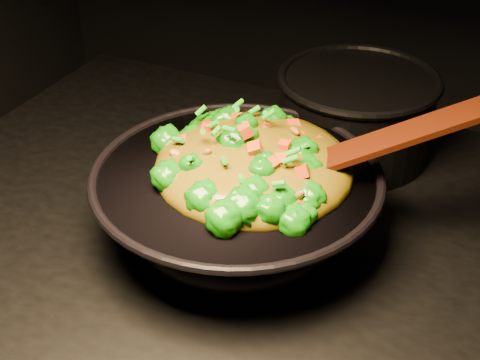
% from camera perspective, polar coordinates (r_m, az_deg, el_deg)
% --- Properties ---
extents(wok, '(0.38, 0.38, 0.10)m').
position_cam_1_polar(wok, '(0.90, -0.27, -2.28)').
color(wok, black).
rests_on(wok, stovetop).
extents(stir_fry, '(0.33, 0.33, 0.09)m').
position_cam_1_polar(stir_fry, '(0.85, 1.21, 3.39)').
color(stir_fry, '#136E07').
rests_on(stir_fry, wok).
extents(spatula, '(0.28, 0.16, 0.12)m').
position_cam_1_polar(spatula, '(0.85, 11.01, 2.87)').
color(spatula, '#361405').
rests_on(spatula, wok).
extents(back_pot, '(0.29, 0.29, 0.14)m').
position_cam_1_polar(back_pot, '(1.09, 9.84, 5.54)').
color(back_pot, black).
rests_on(back_pot, stovetop).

